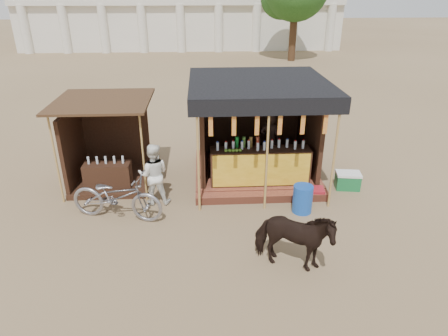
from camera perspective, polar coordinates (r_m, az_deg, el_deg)
name	(u,v)px	position (r m, az deg, el deg)	size (l,w,h in m)	color
ground	(228,247)	(8.57, 0.62, -11.23)	(120.00, 120.00, 0.00)	#846B4C
main_stall	(257,143)	(11.13, 4.73, 3.57)	(3.60, 3.61, 2.78)	brown
secondary_stall	(104,154)	(11.30, -16.75, 1.96)	(2.40, 2.40, 2.38)	#341E12
cow	(293,240)	(7.76, 9.85, -10.08)	(0.70, 1.55, 1.31)	black
motorbike	(117,196)	(9.57, -15.08, -3.93)	(0.77, 2.20, 1.15)	gray
bystander	(154,174)	(9.95, -10.03, -0.89)	(0.77, 0.60, 1.58)	white
blue_barrel	(303,199)	(9.80, 11.16, -4.36)	(0.47, 0.47, 0.69)	#164AAC
red_crate	(316,193)	(10.58, 13.05, -3.52)	(0.37, 0.40, 0.27)	maroon
cooler	(348,180)	(11.24, 17.25, -1.71)	(0.70, 0.52, 0.46)	#176A34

